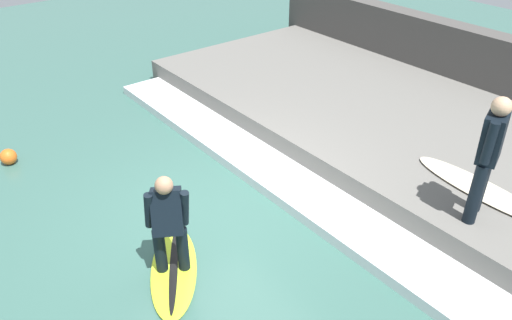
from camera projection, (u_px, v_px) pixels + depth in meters
ground_plane at (224, 214)px, 7.33m from camera, size 28.00×28.00×0.00m
concrete_ledge at (392, 124)px, 9.21m from camera, size 4.40×10.22×0.48m
back_wall at (472, 67)px, 10.23m from camera, size 0.50×10.73×1.53m
wave_foam_crest at (285, 181)px, 7.91m from camera, size 0.87×9.71×0.17m
surfboard_riding at (174, 270)px, 6.30m from camera, size 1.38×1.72×0.07m
surfer_riding at (168, 220)px, 5.88m from camera, size 0.50×0.51×1.37m
surfer_waiting_near at (488, 153)px, 6.03m from camera, size 0.54×0.36×1.68m
surfboard_waiting_near at (481, 189)px, 6.98m from camera, size 0.62×2.10×0.06m
marker_buoy at (8, 157)px, 8.43m from camera, size 0.27×0.27×0.27m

